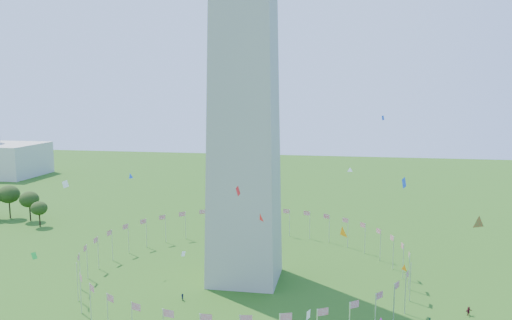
{
  "coord_description": "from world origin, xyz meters",
  "views": [
    {
      "loc": [
        23.98,
        -68.99,
        47.17
      ],
      "look_at": [
        5.47,
        35.0,
        32.63
      ],
      "focal_mm": 35.0,
      "sensor_mm": 36.0,
      "label": 1
    }
  ],
  "objects": [
    {
      "name": "flag_ring",
      "position": [
        -0.0,
        50.0,
        4.5
      ],
      "size": [
        80.24,
        80.24,
        9.0
      ],
      "color": "silver",
      "rests_on": "ground"
    },
    {
      "name": "kites_aloft",
      "position": [
        15.86,
        20.54,
        21.87
      ],
      "size": [
        104.27,
        66.3,
        37.58
      ],
      "color": "red",
      "rests_on": "ground"
    }
  ]
}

